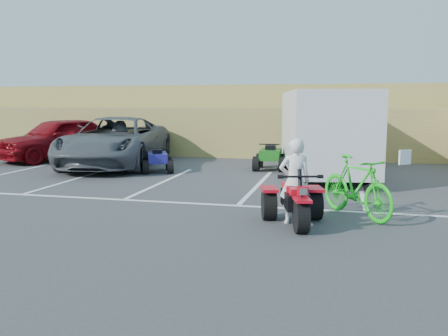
% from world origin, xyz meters
% --- Properties ---
extents(ground, '(100.00, 100.00, 0.00)m').
position_xyz_m(ground, '(0.00, 0.00, 0.00)').
color(ground, '#3B3B3E').
rests_on(ground, ground).
extents(parking_stripes, '(28.00, 5.16, 0.01)m').
position_xyz_m(parking_stripes, '(0.87, 4.07, 0.00)').
color(parking_stripes, white).
rests_on(parking_stripes, ground).
extents(grass_embankment, '(40.00, 8.50, 3.10)m').
position_xyz_m(grass_embankment, '(0.00, 15.48, 1.42)').
color(grass_embankment, olive).
rests_on(grass_embankment, ground).
extents(red_trike_atv, '(1.52, 1.79, 1.00)m').
position_xyz_m(red_trike_atv, '(1.36, 1.05, 0.00)').
color(red_trike_atv, red).
rests_on(red_trike_atv, ground).
extents(rider, '(0.66, 0.52, 1.59)m').
position_xyz_m(rider, '(1.32, 1.19, 0.80)').
color(rider, white).
rests_on(rider, ground).
extents(green_dirt_bike, '(1.69, 1.93, 1.21)m').
position_xyz_m(green_dirt_bike, '(2.46, 1.97, 0.60)').
color(green_dirt_bike, '#14BF19').
rests_on(green_dirt_bike, ground).
extents(grey_pickup, '(3.76, 6.56, 1.72)m').
position_xyz_m(grey_pickup, '(-5.58, 7.87, 0.86)').
color(grey_pickup, '#4A4C53').
rests_on(grey_pickup, ground).
extents(red_car, '(3.88, 5.26, 1.66)m').
position_xyz_m(red_car, '(-8.58, 9.03, 0.83)').
color(red_car, maroon).
rests_on(red_car, ground).
extents(cargo_trailer, '(3.12, 5.79, 2.56)m').
position_xyz_m(cargo_trailer, '(1.66, 7.12, 1.39)').
color(cargo_trailer, silver).
rests_on(cargo_trailer, ground).
extents(quad_atv_blue, '(1.39, 1.55, 0.84)m').
position_xyz_m(quad_atv_blue, '(-3.58, 6.76, 0.00)').
color(quad_atv_blue, navy).
rests_on(quad_atv_blue, ground).
extents(quad_atv_green, '(1.11, 1.46, 0.92)m').
position_xyz_m(quad_atv_green, '(-0.09, 8.16, 0.00)').
color(quad_atv_green, '#165A14').
rests_on(quad_atv_green, ground).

